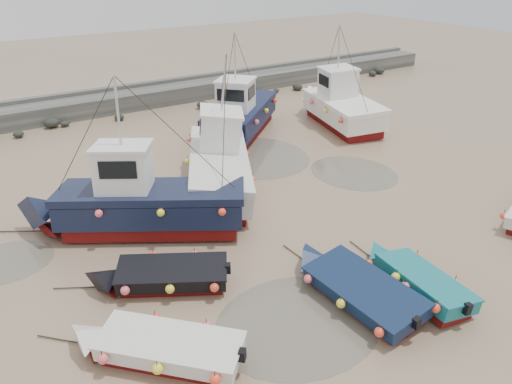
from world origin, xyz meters
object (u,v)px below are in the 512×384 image
Objects in this scene: cabin_boat_0 at (136,202)px; dinghy_2 at (415,277)px; dinghy_4 at (162,273)px; dinghy_1 at (357,285)px; person at (130,222)px; cabin_boat_2 at (238,116)px; dinghy_0 at (158,344)px; cabin_boat_3 at (340,104)px; cabin_boat_1 at (215,160)px.

dinghy_2 is at bearing -113.20° from cabin_boat_0.
dinghy_1 is at bearing -98.84° from dinghy_4.
dinghy_4 is 5.02m from person.
cabin_boat_2 reaches higher than dinghy_4.
cabin_boat_0 reaches higher than dinghy_0.
cabin_boat_0 is (-4.32, 8.09, 0.79)m from dinghy_1.
person is at bearing 31.65° from dinghy_0.
dinghy_0 is at bearing -174.92° from dinghy_4.
person is (2.13, 8.01, -0.54)m from dinghy_0.
cabin_boat_3 reaches higher than dinghy_2.
dinghy_0 is 0.53× the size of cabin_boat_0.
cabin_boat_3 reaches higher than dinghy_1.
cabin_boat_2 is at bearing -176.61° from cabin_boat_3.
cabin_boat_3 is at bearing -143.93° from cabin_boat_2.
dinghy_4 is 0.57× the size of cabin_boat_0.
dinghy_0 is at bearing -165.09° from cabin_boat_0.
cabin_boat_0 and cabin_boat_1 have the same top height.
cabin_boat_2 reaches higher than person.
dinghy_0 is at bearing -128.97° from cabin_boat_3.
cabin_boat_2 is (4.65, 5.47, 0.01)m from cabin_boat_1.
person is (-4.34, 9.04, -0.54)m from dinghy_1.
dinghy_2 is at bearing -55.53° from dinghy_0.
dinghy_4 is at bearing 139.47° from dinghy_1.
cabin_boat_3 is at bearing -177.34° from person.
dinghy_2 is 11.61m from person.
dinghy_2 is at bearing -108.60° from cabin_boat_3.
dinghy_1 is 0.62× the size of cabin_boat_1.
dinghy_1 is at bearing -120.01° from cabin_boat_0.
dinghy_2 is 16.79m from cabin_boat_2.
dinghy_2 is 18.10m from cabin_boat_3.
dinghy_0 is 6.56m from dinghy_1.
dinghy_4 is 4.13m from cabin_boat_0.
cabin_boat_1 is at bearing -34.17° from cabin_boat_0.
cabin_boat_1 is (6.95, 9.19, 0.77)m from dinghy_0.
cabin_boat_0 reaches higher than dinghy_1.
person is (-4.81, -1.18, -1.31)m from cabin_boat_1.
dinghy_0 is at bearing 99.84° from cabin_boat_2.
cabin_boat_2 is (3.26, 16.45, 0.76)m from dinghy_2.
person is (-16.34, -5.18, -1.35)m from cabin_boat_3.
person is at bearing 33.37° from cabin_boat_0.
dinghy_0 is 0.93× the size of dinghy_4.
dinghy_4 is 0.53× the size of cabin_boat_1.
dinghy_1 is at bearing 100.74° from person.
cabin_boat_1 is (-1.39, 10.98, 0.76)m from dinghy_2.
dinghy_4 is (-6.88, 4.86, -0.01)m from dinghy_2.
dinghy_1 and dinghy_4 have the same top height.
person is (-9.46, -6.65, -1.32)m from cabin_boat_2.
cabin_boat_1 is at bearing 9.48° from dinghy_0.
dinghy_2 is 3.01× the size of person.
person is at bearing 129.01° from dinghy_2.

